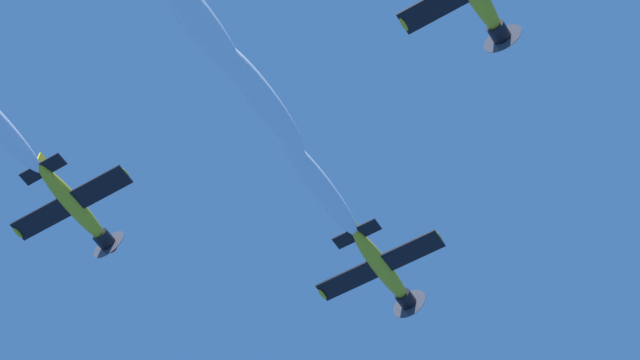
% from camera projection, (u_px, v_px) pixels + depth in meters
% --- Properties ---
extents(airplane_lead, '(7.59, 6.87, 2.16)m').
position_uv_depth(airplane_lead, '(383.00, 269.00, 66.32)').
color(airplane_lead, gold).
extents(airplane_left_wingman, '(7.60, 6.87, 2.24)m').
position_uv_depth(airplane_left_wingman, '(76.00, 207.00, 65.56)').
color(airplane_left_wingman, gold).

